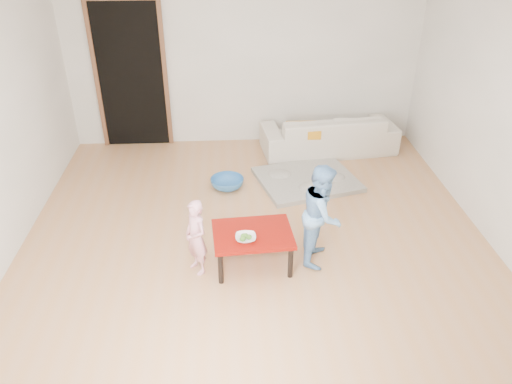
{
  "coord_description": "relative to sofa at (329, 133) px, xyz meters",
  "views": [
    {
      "loc": [
        -0.26,
        -4.5,
        3.18
      ],
      "look_at": [
        0.0,
        -0.2,
        0.65
      ],
      "focal_mm": 35.0,
      "sensor_mm": 36.0,
      "label": 1
    }
  ],
  "objects": [
    {
      "name": "right_wall",
      "position": [
        1.31,
        -2.05,
        1.02
      ],
      "size": [
        0.02,
        5.0,
        2.6
      ],
      "primitive_type": "cube",
      "color": "white",
      "rests_on": "floor"
    },
    {
      "name": "doorway",
      "position": [
        -2.79,
        0.43,
        0.75
      ],
      "size": [
        1.02,
        0.08,
        2.11
      ],
      "primitive_type": null,
      "color": "brown",
      "rests_on": "back_wall"
    },
    {
      "name": "floor",
      "position": [
        -1.19,
        -2.05,
        -0.28
      ],
      "size": [
        5.0,
        5.0,
        0.01
      ],
      "primitive_type": "cube",
      "color": "tan",
      "rests_on": "ground"
    },
    {
      "name": "bowl",
      "position": [
        -1.31,
        -2.7,
        0.13
      ],
      "size": [
        0.2,
        0.2,
        0.05
      ],
      "primitive_type": "imported",
      "color": "white",
      "rests_on": "red_table"
    },
    {
      "name": "red_table",
      "position": [
        -1.24,
        -2.58,
        -0.08
      ],
      "size": [
        0.81,
        0.63,
        0.39
      ],
      "primitive_type": null,
      "rotation": [
        0.0,
        0.0,
        0.07
      ],
      "color": "maroon",
      "rests_on": "floor"
    },
    {
      "name": "broccoli",
      "position": [
        -1.31,
        -2.7,
        0.14
      ],
      "size": [
        0.12,
        0.12,
        0.06
      ],
      "primitive_type": null,
      "color": "#2D5919",
      "rests_on": "red_table"
    },
    {
      "name": "blanket",
      "position": [
        -0.44,
        -0.92,
        -0.25
      ],
      "size": [
        1.43,
        1.29,
        0.06
      ],
      "primitive_type": null,
      "rotation": [
        0.0,
        0.0,
        0.26
      ],
      "color": "#A6A192",
      "rests_on": "floor"
    },
    {
      "name": "basin",
      "position": [
        -1.48,
        -1.01,
        -0.21
      ],
      "size": [
        0.42,
        0.42,
        0.13
      ],
      "primitive_type": "imported",
      "color": "#2D6AAB",
      "rests_on": "floor"
    },
    {
      "name": "back_wall",
      "position": [
        -1.19,
        0.45,
        1.02
      ],
      "size": [
        5.0,
        0.02,
        2.6
      ],
      "primitive_type": "cube",
      "color": "white",
      "rests_on": "floor"
    },
    {
      "name": "cushion",
      "position": [
        -0.41,
        -0.22,
        0.15
      ],
      "size": [
        0.45,
        0.4,
        0.12
      ],
      "primitive_type": "cube",
      "rotation": [
        0.0,
        0.0,
        -0.02
      ],
      "color": "orange",
      "rests_on": "sofa"
    },
    {
      "name": "sofa",
      "position": [
        0.0,
        0.0,
        0.0
      ],
      "size": [
        1.97,
        0.94,
        0.56
      ],
      "primitive_type": "imported",
      "rotation": [
        0.0,
        0.0,
        3.25
      ],
      "color": "beige",
      "rests_on": "floor"
    },
    {
      "name": "child_pink",
      "position": [
        -1.79,
        -2.64,
        0.12
      ],
      "size": [
        0.32,
        0.34,
        0.79
      ],
      "primitive_type": "imported",
      "rotation": [
        0.0,
        0.0,
        -0.96
      ],
      "color": "pink",
      "rests_on": "floor"
    },
    {
      "name": "child_blue",
      "position": [
        -0.55,
        -2.51,
        0.25
      ],
      "size": [
        0.54,
        0.62,
        1.06
      ],
      "primitive_type": "imported",
      "rotation": [
        0.0,
        0.0,
        1.24
      ],
      "color": "#5E90DB",
      "rests_on": "floor"
    }
  ]
}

